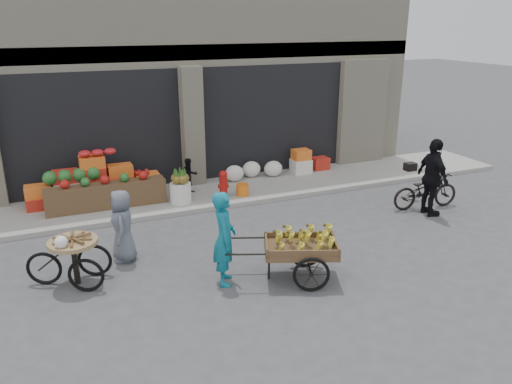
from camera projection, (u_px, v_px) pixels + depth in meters
name	position (u px, v px, depth m)	size (l,w,h in m)	color
ground	(268.00, 263.00, 9.56)	(80.00, 80.00, 0.00)	#424244
sidewalk	(204.00, 194.00, 13.11)	(18.00, 2.20, 0.12)	gray
building	(163.00, 55.00, 15.44)	(14.00, 6.45, 7.00)	beige
fruit_display	(103.00, 181.00, 12.23)	(3.10, 1.12, 1.24)	red
pineapple_bin	(181.00, 193.00, 12.29)	(0.52, 0.52, 0.50)	silver
fire_hydrant	(223.00, 183.00, 12.61)	(0.22, 0.22, 0.71)	#A5140F
orange_bucket	(243.00, 190.00, 12.83)	(0.32, 0.32, 0.30)	orange
right_bay_goods	(284.00, 165.00, 14.48)	(3.35, 0.60, 0.70)	silver
seated_person	(189.00, 176.00, 12.89)	(0.45, 0.35, 0.93)	black
banana_cart	(298.00, 245.00, 8.76)	(2.31, 1.57, 0.90)	brown
vendor_woman	(224.00, 238.00, 8.59)	(0.62, 0.41, 1.70)	#116C82
tricycle_cart	(74.00, 255.00, 8.62)	(1.45, 1.08, 0.95)	#9E7F51
vendor_grey	(122.00, 226.00, 9.46)	(0.69, 0.45, 1.42)	slate
bicycle	(425.00, 191.00, 12.20)	(0.60, 1.72, 0.90)	black
cyclist	(433.00, 178.00, 11.62)	(1.08, 0.45, 1.85)	black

